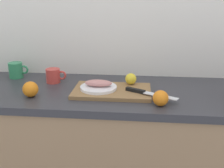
{
  "coord_description": "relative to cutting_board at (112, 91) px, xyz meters",
  "views": [
    {
      "loc": [
        0.16,
        -1.44,
        1.42
      ],
      "look_at": [
        0.02,
        -0.04,
        0.95
      ],
      "focal_mm": 43.88,
      "sensor_mm": 36.0,
      "label": 1
    }
  ],
  "objects": [
    {
      "name": "kitchen_counter",
      "position": [
        -0.02,
        0.04,
        -0.46
      ],
      "size": [
        2.0,
        0.6,
        0.9
      ],
      "color": "#9E7A56",
      "rests_on": "ground_plane"
    },
    {
      "name": "coffee_mug_2",
      "position": [
        -0.37,
        0.15,
        0.03
      ],
      "size": [
        0.12,
        0.08,
        0.09
      ],
      "color": "#CC3F38",
      "rests_on": "kitchen_counter"
    },
    {
      "name": "orange_1",
      "position": [
        0.25,
        -0.16,
        0.03
      ],
      "size": [
        0.08,
        0.08,
        0.08
      ],
      "primitive_type": "sphere",
      "color": "orange",
      "rests_on": "kitchen_counter"
    },
    {
      "name": "fish_fillet",
      "position": [
        -0.07,
        -0.0,
        0.04
      ],
      "size": [
        0.15,
        0.06,
        0.04
      ],
      "primitive_type": "ellipsoid",
      "color": "tan",
      "rests_on": "white_plate"
    },
    {
      "name": "cutting_board",
      "position": [
        0.0,
        0.0,
        0.0
      ],
      "size": [
        0.42,
        0.26,
        0.02
      ],
      "primitive_type": "cube",
      "color": "olive",
      "rests_on": "kitchen_counter"
    },
    {
      "name": "white_plate",
      "position": [
        -0.07,
        -0.0,
        0.02
      ],
      "size": [
        0.2,
        0.2,
        0.01
      ],
      "primitive_type": "cylinder",
      "color": "white",
      "rests_on": "cutting_board"
    },
    {
      "name": "chef_knife",
      "position": [
        0.17,
        -0.06,
        0.02
      ],
      "size": [
        0.27,
        0.16,
        0.02
      ],
      "rotation": [
        0.0,
        0.0,
        -0.5
      ],
      "color": "silver",
      "rests_on": "cutting_board"
    },
    {
      "name": "orange_2",
      "position": [
        -0.42,
        -0.1,
        0.03
      ],
      "size": [
        0.08,
        0.08,
        0.08
      ],
      "primitive_type": "sphere",
      "color": "orange",
      "rests_on": "kitchen_counter"
    },
    {
      "name": "back_wall",
      "position": [
        -0.02,
        0.37,
        0.34
      ],
      "size": [
        3.2,
        0.05,
        2.5
      ],
      "primitive_type": "cube",
      "color": "white",
      "rests_on": "ground_plane"
    },
    {
      "name": "lemon_0",
      "position": [
        0.1,
        0.1,
        0.04
      ],
      "size": [
        0.06,
        0.06,
        0.06
      ],
      "primitive_type": "sphere",
      "color": "yellow",
      "rests_on": "cutting_board"
    },
    {
      "name": "coffee_mug_0",
      "position": [
        -0.64,
        0.22,
        0.04
      ],
      "size": [
        0.13,
        0.09,
        0.1
      ],
      "color": "#338C59",
      "rests_on": "kitchen_counter"
    }
  ]
}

